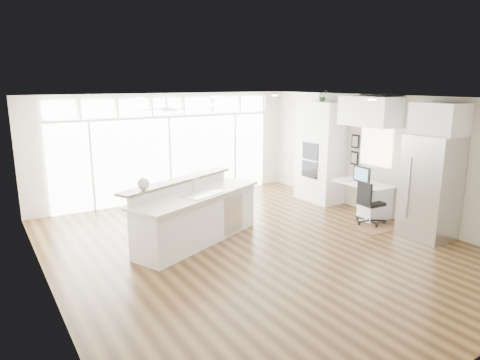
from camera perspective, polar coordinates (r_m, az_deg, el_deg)
floor at (r=8.01m, az=2.19°, el=-8.92°), size 7.00×8.00×0.02m
ceiling at (r=7.44m, az=2.38°, el=10.85°), size 7.00×8.00×0.02m
wall_back at (r=11.08m, az=-9.57°, el=4.35°), size 7.00×0.04×2.70m
wall_left at (r=6.36m, az=-24.69°, el=-3.02°), size 0.04×8.00×2.70m
wall_right at (r=9.98m, az=19.09°, el=2.89°), size 0.04×8.00×2.70m
glass_wall at (r=11.07m, az=-9.39°, el=2.78°), size 5.80×0.06×2.08m
transom_row at (r=10.92m, az=-9.65°, el=9.67°), size 5.90×0.06×0.40m
desk_window at (r=10.11m, az=17.71°, el=4.26°), size 0.04×0.85×0.85m
ceiling_fan at (r=9.67m, az=-9.77°, el=9.86°), size 1.16×1.16×0.32m
recessed_lights at (r=7.60m, az=1.50°, el=10.75°), size 3.40×3.00×0.02m
oven_cabinet at (r=10.97m, az=10.63°, el=3.70°), size 0.64×1.20×2.50m
desk_nook at (r=10.10m, az=16.04°, el=-2.44°), size 0.72×1.30×0.76m
upper_cabinets at (r=9.81m, az=16.92°, el=8.77°), size 0.64×1.30×0.64m
refrigerator at (r=8.97m, az=24.05°, el=-0.89°), size 0.76×0.90×2.00m
fridge_cabinet at (r=8.82m, az=25.04°, el=7.39°), size 0.64×0.90×0.60m
framed_photos at (r=10.54m, az=15.08°, el=3.93°), size 0.06×0.22×0.80m
kitchen_island at (r=8.10m, az=-5.63°, el=-4.29°), size 3.10×2.14×1.15m
rug at (r=9.47m, az=17.70°, el=-5.93°), size 1.02×0.75×0.01m
office_chair at (r=9.53m, az=17.09°, el=-2.92°), size 0.51×0.48×0.92m
fishbowl at (r=7.54m, az=-12.75°, el=-0.48°), size 0.28×0.28×0.21m
monitor at (r=9.90m, az=15.94°, el=0.73°), size 0.11×0.49×0.40m
keyboard at (r=9.82m, az=15.21°, el=-0.47°), size 0.15×0.33×0.02m
potted_plant at (r=10.84m, az=10.93°, el=10.80°), size 0.25×0.28×0.22m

